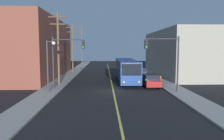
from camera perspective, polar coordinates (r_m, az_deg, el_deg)
The scene contains 16 objects.
ground_plane at distance 25.34m, azimuth 0.31°, elevation -5.38°, with size 120.00×120.00×0.00m, color black.
sidewalk_left at distance 35.73m, azimuth -12.06°, elevation -2.16°, with size 2.50×90.00×0.15m, color gray.
sidewalk_right at distance 36.13m, azimuth 11.23°, elevation -2.06°, with size 2.50×90.00×0.15m, color gray.
lane_stripe_center at distance 40.16m, azimuth -0.55°, elevation -1.29°, with size 0.16×60.00×0.01m, color #D8CC4C.
building_left_brick at distance 39.44m, azimuth -20.55°, elevation 5.23°, with size 10.00×23.56×9.63m.
building_right_warehouse at distance 42.39m, azimuth 19.50°, elevation 4.15°, with size 12.00×21.54×7.97m.
city_bus at distance 31.73m, azimuth 3.81°, elevation 0.15°, with size 2.62×12.17×3.20m.
parked_car_red at distance 28.00m, azimuth 9.96°, elevation -2.67°, with size 1.82×4.40×1.62m.
parked_car_green at distance 35.30m, azimuth 7.49°, elevation -0.92°, with size 1.84×4.41×1.62m.
utility_pole_near at distance 29.40m, azimuth -13.81°, elevation 6.34°, with size 2.40×0.28×9.30m.
utility_pole_mid at distance 44.10m, azimuth -10.24°, elevation 6.18°, with size 2.40×0.28×9.39m.
utility_pole_far at distance 64.73m, azimuth -7.86°, elevation 6.69°, with size 2.40×0.28×10.88m.
traffic_signal_left_corner at distance 25.97m, azimuth -11.80°, elevation 4.33°, with size 3.75×0.48×6.00m.
traffic_signal_right_corner at distance 24.24m, azimuth 13.39°, elevation 4.21°, with size 3.75×0.48×6.00m.
street_lamp_left at distance 24.19m, azimuth -15.94°, elevation 2.81°, with size 0.98×0.40×5.50m.
fire_hydrant at distance 31.47m, azimuth 12.49°, elevation -2.28°, with size 0.44×0.26×0.84m.
Camera 1 is at (-1.01, -24.85, 4.84)m, focal length 35.18 mm.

